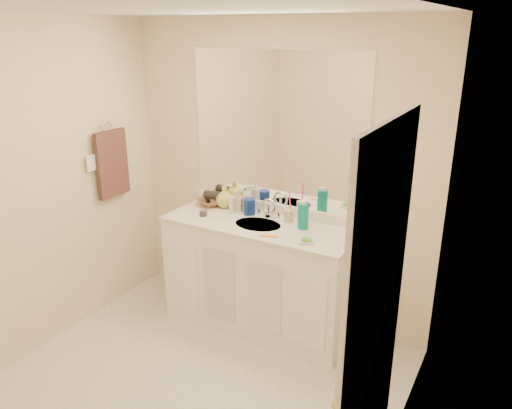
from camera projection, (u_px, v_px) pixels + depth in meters
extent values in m
cube|color=silver|center=(184.00, 396.00, 3.31)|extent=(2.60, 2.60, 0.00)
cube|color=white|center=(161.00, 8.00, 2.51)|extent=(2.60, 2.60, 0.02)
cube|color=#FBEAC5|center=(276.00, 175.00, 3.97)|extent=(2.60, 0.02, 2.40)
cube|color=#FBEAC5|center=(27.00, 194.00, 3.51)|extent=(0.02, 2.60, 2.40)
cube|color=#FBEAC5|center=(397.00, 281.00, 2.30)|extent=(0.02, 2.60, 2.40)
cube|color=white|center=(259.00, 276.00, 4.01)|extent=(1.50, 0.55, 0.85)
cube|color=white|center=(259.00, 225.00, 3.86)|extent=(1.52, 0.57, 0.03)
cube|color=white|center=(275.00, 208.00, 4.06)|extent=(1.52, 0.03, 0.08)
cylinder|color=#BBB8A4|center=(258.00, 226.00, 3.84)|extent=(0.37, 0.37, 0.02)
cylinder|color=silver|center=(269.00, 210.00, 3.97)|extent=(0.02, 0.02, 0.11)
cube|color=white|center=(276.00, 130.00, 3.85)|extent=(1.48, 0.01, 1.20)
cylinder|color=navy|center=(249.00, 206.00, 4.03)|extent=(0.11, 0.11, 0.13)
cylinder|color=beige|center=(289.00, 216.00, 3.88)|extent=(0.09, 0.09, 0.10)
cylinder|color=#F03F74|center=(290.00, 204.00, 3.84)|extent=(0.02, 0.04, 0.20)
cylinder|color=#0B847C|center=(303.00, 216.00, 3.73)|extent=(0.09, 0.09, 0.20)
cube|color=silver|center=(307.00, 242.00, 3.51)|extent=(0.13, 0.12, 0.01)
cube|color=#6BC931|center=(307.00, 239.00, 3.50)|extent=(0.08, 0.07, 0.02)
cube|color=orange|center=(268.00, 236.00, 3.61)|extent=(0.14, 0.07, 0.01)
cylinder|color=#35343B|center=(203.00, 214.00, 4.00)|extent=(0.07, 0.07, 0.04)
cylinder|color=silver|center=(232.00, 205.00, 4.05)|extent=(0.05, 0.05, 0.14)
imported|color=silver|center=(247.00, 198.00, 4.08)|extent=(0.11, 0.11, 0.22)
imported|color=beige|center=(238.00, 200.00, 4.11)|extent=(0.10, 0.10, 0.17)
imported|color=#D5DA54|center=(225.00, 196.00, 4.17)|extent=(0.17, 0.17, 0.19)
imported|color=brown|center=(211.00, 202.00, 4.25)|extent=(0.29, 0.29, 0.06)
cylinder|color=black|center=(213.00, 195.00, 4.22)|extent=(0.16, 0.09, 0.07)
torus|color=silver|center=(107.00, 127.00, 4.02)|extent=(0.01, 0.11, 0.11)
cube|color=#341E1B|center=(112.00, 164.00, 4.11)|extent=(0.04, 0.32, 0.55)
cube|color=white|center=(91.00, 163.00, 3.94)|extent=(0.01, 0.08, 0.13)
cube|color=silver|center=(371.00, 352.00, 2.13)|extent=(0.02, 0.82, 2.00)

